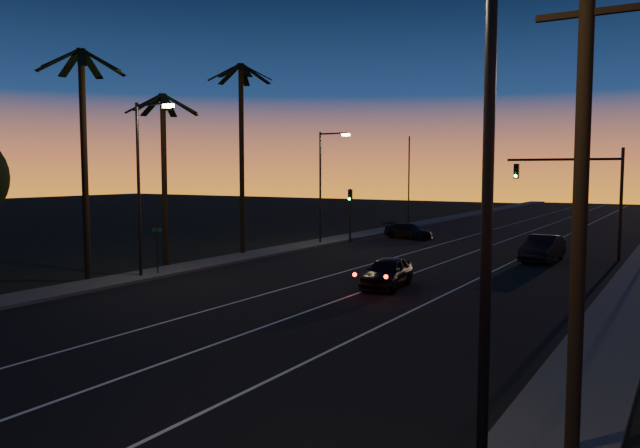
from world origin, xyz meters
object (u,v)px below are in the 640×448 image
Objects in this scene: lead_car at (387,272)px; utility_pole at (581,182)px; signal_mast at (581,183)px; right_car at (543,248)px; cross_car at (408,231)px.

utility_pole is at bearing -53.42° from lead_car.
lead_car is at bearing -111.31° from signal_mast.
signal_mast is at bearing 60.35° from right_car.
utility_pole is 2.16× the size of cross_car.
lead_car is at bearing -69.49° from cross_car.
utility_pole is 28.18m from right_car.
utility_pole reaches higher than cross_car.
lead_car is 13.63m from right_car.
signal_mast is at bearing -20.07° from cross_car.
right_car is (4.51, 12.87, 0.08)m from lead_car.
signal_mast reaches higher than right_car.
lead_car is 22.21m from cross_car.
right_car is 1.07× the size of cross_car.
signal_mast is 17.35m from lead_car.
signal_mast reaches higher than lead_car.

